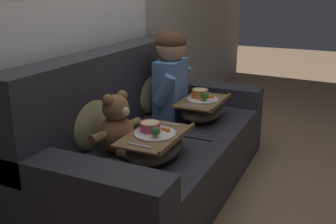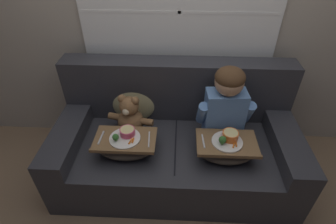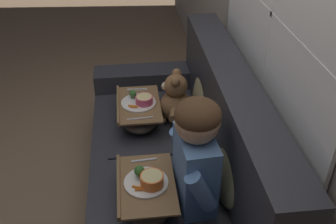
{
  "view_description": "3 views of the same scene",
  "coord_description": "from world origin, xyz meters",
  "px_view_note": "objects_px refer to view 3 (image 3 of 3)",
  "views": [
    {
      "loc": [
        -2.23,
        -1.1,
        1.36
      ],
      "look_at": [
        0.04,
        -0.04,
        0.55
      ],
      "focal_mm": 42.0,
      "sensor_mm": 36.0,
      "label": 1
    },
    {
      "loc": [
        0.01,
        -1.6,
        1.94
      ],
      "look_at": [
        -0.07,
        0.11,
        0.62
      ],
      "focal_mm": 28.0,
      "sensor_mm": 36.0,
      "label": 2
    },
    {
      "loc": [
        1.88,
        -0.21,
        2.0
      ],
      "look_at": [
        -0.03,
        0.0,
        0.71
      ],
      "focal_mm": 42.0,
      "sensor_mm": 36.0,
      "label": 3
    }
  ],
  "objects_px": {
    "child_figure": "(196,150)",
    "teddy_bear": "(175,100)",
    "throw_pillow_behind_teddy": "(204,94)",
    "throw_pillow_behind_child": "(232,171)",
    "lap_tray_child": "(147,192)",
    "lap_tray_teddy": "(139,111)",
    "couch": "(181,164)"
  },
  "relations": [
    {
      "from": "throw_pillow_behind_child",
      "to": "throw_pillow_behind_teddy",
      "type": "xyz_separation_m",
      "value": [
        -0.77,
        0.0,
        0.0
      ]
    },
    {
      "from": "child_figure",
      "to": "throw_pillow_behind_child",
      "type": "bearing_deg",
      "value": 90.02
    },
    {
      "from": "throw_pillow_behind_teddy",
      "to": "child_figure",
      "type": "xyz_separation_m",
      "value": [
        0.77,
        -0.2,
        0.16
      ]
    },
    {
      "from": "throw_pillow_behind_teddy",
      "to": "lap_tray_child",
      "type": "bearing_deg",
      "value": -30.21
    },
    {
      "from": "throw_pillow_behind_child",
      "to": "teddy_bear",
      "type": "distance_m",
      "value": 0.8
    },
    {
      "from": "throw_pillow_behind_teddy",
      "to": "teddy_bear",
      "type": "xyz_separation_m",
      "value": [
        -0.0,
        -0.2,
        -0.03
      ]
    },
    {
      "from": "child_figure",
      "to": "teddy_bear",
      "type": "xyz_separation_m",
      "value": [
        -0.77,
        -0.0,
        -0.19
      ]
    },
    {
      "from": "throw_pillow_behind_teddy",
      "to": "lap_tray_child",
      "type": "xyz_separation_m",
      "value": [
        0.77,
        -0.45,
        -0.11
      ]
    },
    {
      "from": "lap_tray_child",
      "to": "lap_tray_teddy",
      "type": "xyz_separation_m",
      "value": [
        -0.77,
        0.0,
        -0.0
      ]
    },
    {
      "from": "throw_pillow_behind_teddy",
      "to": "lap_tray_child",
      "type": "height_order",
      "value": "throw_pillow_behind_teddy"
    },
    {
      "from": "throw_pillow_behind_teddy",
      "to": "child_figure",
      "type": "relative_size",
      "value": 0.67
    },
    {
      "from": "throw_pillow_behind_child",
      "to": "lap_tray_teddy",
      "type": "distance_m",
      "value": 0.9
    },
    {
      "from": "throw_pillow_behind_teddy",
      "to": "child_figure",
      "type": "height_order",
      "value": "child_figure"
    },
    {
      "from": "couch",
      "to": "child_figure",
      "type": "bearing_deg",
      "value": 2.16
    },
    {
      "from": "couch",
      "to": "lap_tray_teddy",
      "type": "distance_m",
      "value": 0.48
    },
    {
      "from": "throw_pillow_behind_child",
      "to": "lap_tray_teddy",
      "type": "bearing_deg",
      "value": -149.77
    },
    {
      "from": "couch",
      "to": "lap_tray_child",
      "type": "height_order",
      "value": "couch"
    },
    {
      "from": "couch",
      "to": "child_figure",
      "type": "xyz_separation_m",
      "value": [
        0.39,
        0.01,
        0.43
      ]
    },
    {
      "from": "throw_pillow_behind_child",
      "to": "lap_tray_child",
      "type": "xyz_separation_m",
      "value": [
        0.0,
        -0.45,
        -0.11
      ]
    },
    {
      "from": "throw_pillow_behind_child",
      "to": "teddy_bear",
      "type": "relative_size",
      "value": 1.04
    },
    {
      "from": "child_figure",
      "to": "lap_tray_teddy",
      "type": "bearing_deg",
      "value": -161.84
    },
    {
      "from": "child_figure",
      "to": "teddy_bear",
      "type": "relative_size",
      "value": 1.61
    },
    {
      "from": "throw_pillow_behind_teddy",
      "to": "teddy_bear",
      "type": "distance_m",
      "value": 0.2
    },
    {
      "from": "throw_pillow_behind_child",
      "to": "lap_tray_child",
      "type": "distance_m",
      "value": 0.46
    },
    {
      "from": "throw_pillow_behind_teddy",
      "to": "child_figure",
      "type": "bearing_deg",
      "value": -14.29
    },
    {
      "from": "child_figure",
      "to": "lap_tray_teddy",
      "type": "xyz_separation_m",
      "value": [
        -0.77,
        -0.25,
        -0.27
      ]
    },
    {
      "from": "throw_pillow_behind_teddy",
      "to": "lap_tray_child",
      "type": "distance_m",
      "value": 0.9
    },
    {
      "from": "teddy_bear",
      "to": "lap_tray_child",
      "type": "relative_size",
      "value": 0.87
    },
    {
      "from": "couch",
      "to": "lap_tray_child",
      "type": "bearing_deg",
      "value": -31.69
    },
    {
      "from": "child_figure",
      "to": "teddy_bear",
      "type": "height_order",
      "value": "child_figure"
    },
    {
      "from": "lap_tray_child",
      "to": "lap_tray_teddy",
      "type": "height_order",
      "value": "lap_tray_child"
    },
    {
      "from": "lap_tray_teddy",
      "to": "lap_tray_child",
      "type": "bearing_deg",
      "value": -0.01
    }
  ]
}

